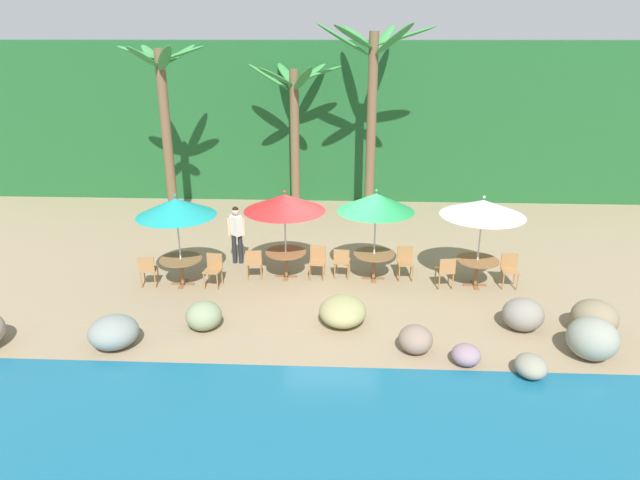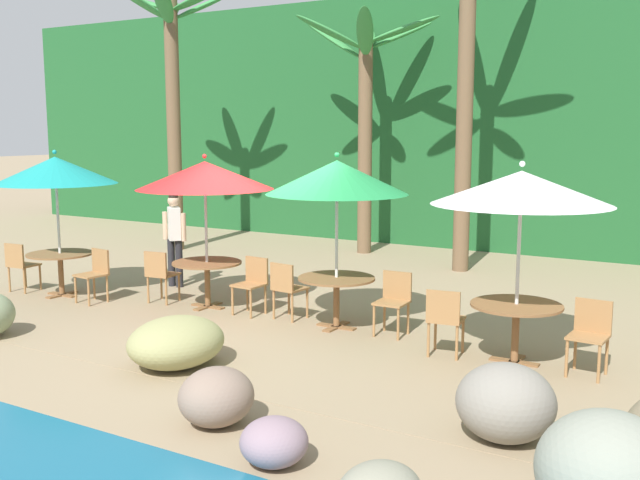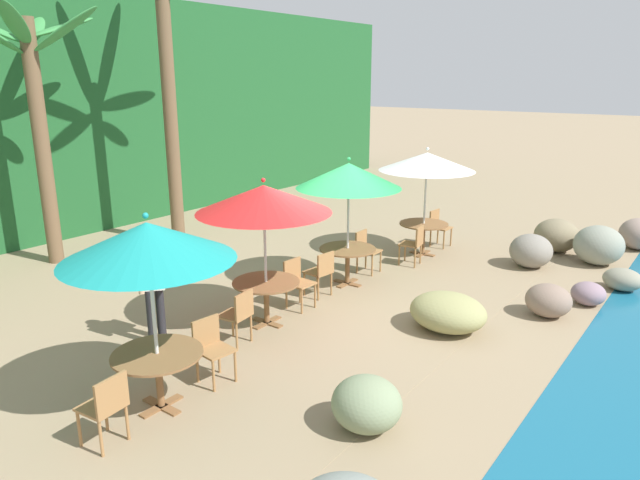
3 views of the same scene
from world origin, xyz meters
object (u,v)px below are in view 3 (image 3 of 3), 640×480
object	(u,v)px
chair_green_seaward	(365,248)
dining_table_green	(348,254)
dining_table_teal	(158,362)
chair_white_inland	(414,242)
chair_white_seaward	(438,225)
chair_teal_seaward	(211,345)
dining_table_white	(424,229)
umbrella_red	(264,199)
palm_tree_third	(166,53)
palm_tree_second	(35,93)
chair_green_inland	(321,270)
chair_teal_inland	(106,405)
umbrella_teal	(148,242)
chair_red_inland	(239,313)
umbrella_white	(427,162)
umbrella_green	(349,176)
chair_red_seaward	(297,280)
dining_table_red	(266,289)
waiter_in_white	(153,281)

from	to	relation	value
chair_green_seaward	dining_table_green	bearing A→B (deg)	-172.02
dining_table_teal	chair_white_inland	xyz separation A→B (m)	(6.88, 0.10, -0.10)
chair_white_seaward	chair_teal_seaward	bearing A→B (deg)	-177.33
dining_table_white	chair_teal_seaward	bearing A→B (deg)	-177.31
umbrella_red	palm_tree_third	xyz separation A→B (m)	(2.39, 5.01, 2.36)
palm_tree_second	umbrella_red	bearing A→B (deg)	-87.52
chair_green_inland	chair_white_inland	xyz separation A→B (m)	(2.68, -0.51, 0.00)
chair_teal_inland	chair_green_seaward	world-z (taller)	same
umbrella_teal	chair_red_inland	world-z (taller)	umbrella_teal
chair_green_seaward	chair_white_seaward	bearing A→B (deg)	-8.12
dining_table_white	chair_white_seaward	world-z (taller)	chair_white_seaward
umbrella_red	umbrella_white	bearing A→B (deg)	-3.61
umbrella_green	chair_white_seaward	distance (m)	3.89
chair_red_seaward	umbrella_green	size ratio (longest dim) A/B	0.35
dining_table_teal	dining_table_green	bearing A→B (deg)	6.84
umbrella_teal	chair_green_seaward	bearing A→B (deg)	7.00
chair_green_seaward	palm_tree_second	bearing A→B (deg)	120.62
umbrella_red	chair_white_inland	world-z (taller)	umbrella_red
chair_red_seaward	palm_tree_third	size ratio (longest dim) A/B	0.13
dining_table_red	palm_tree_second	bearing A→B (deg)	92.48
chair_teal_inland	palm_tree_second	size ratio (longest dim) A/B	0.16
dining_table_white	chair_green_inland	bearing A→B (deg)	175.01
chair_teal_seaward	chair_green_seaward	bearing A→B (deg)	8.36
umbrella_teal	chair_green_inland	distance (m)	4.54
dining_table_teal	chair_green_inland	world-z (taller)	chair_green_inland
chair_red_inland	chair_white_inland	distance (m)	5.04
palm_tree_third	dining_table_teal	bearing A→B (deg)	-131.99
dining_table_white	chair_red_seaward	bearing A→B (deg)	175.08
chair_white_seaward	palm_tree_third	bearing A→B (deg)	123.44
chair_teal_seaward	chair_red_seaward	bearing A→B (deg)	14.26
chair_red_inland	chair_green_seaward	size ratio (longest dim) A/B	1.00
chair_red_seaward	palm_tree_third	bearing A→B (deg)	72.83
dining_table_white	chair_white_seaward	distance (m)	0.86
chair_green_inland	chair_red_seaward	bearing A→B (deg)	175.48
palm_tree_second	dining_table_teal	bearing A→B (deg)	-110.16
chair_teal_seaward	chair_red_inland	distance (m)	1.09
chair_teal_inland	waiter_in_white	world-z (taller)	waiter_in_white
waiter_in_white	umbrella_green	bearing A→B (deg)	-13.77
chair_green_inland	waiter_in_white	bearing A→B (deg)	162.65
umbrella_green	palm_tree_third	size ratio (longest dim) A/B	0.38
palm_tree_second	chair_teal_seaward	bearing A→B (deg)	-103.33
chair_red_inland	dining_table_green	distance (m)	3.21
umbrella_teal	chair_green_seaward	xyz separation A→B (m)	(5.89, 0.72, -1.63)
dining_table_red	chair_white_seaward	bearing A→B (deg)	-2.71
chair_red_inland	palm_tree_second	xyz separation A→B (m)	(0.58, 6.15, 3.10)
umbrella_teal	dining_table_green	world-z (taller)	umbrella_teal
umbrella_teal	dining_table_white	size ratio (longest dim) A/B	2.26
chair_white_inland	umbrella_red	bearing A→B (deg)	172.89
chair_green_inland	umbrella_red	bearing A→B (deg)	179.63
chair_white_inland	umbrella_white	bearing A→B (deg)	13.99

